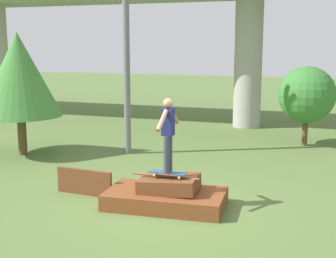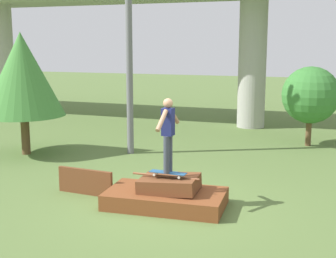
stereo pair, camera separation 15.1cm
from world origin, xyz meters
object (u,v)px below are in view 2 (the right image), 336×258
at_px(skateboard, 168,173).
at_px(tree_behind_right, 22,75).
at_px(tree_behind_left, 311,95).
at_px(skater, 168,130).
at_px(utility_pole, 129,39).

bearing_deg(skateboard, tree_behind_right, 152.13).
bearing_deg(tree_behind_left, tree_behind_right, -152.69).
xyz_separation_m(skater, tree_behind_left, (2.35, 7.18, 0.06)).
distance_m(utility_pole, tree_behind_left, 6.17).
bearing_deg(tree_behind_right, skateboard, -27.87).
relative_size(skater, utility_pole, 0.23).
bearing_deg(skater, tree_behind_left, 71.87).
bearing_deg(utility_pole, tree_behind_right, -158.51).
xyz_separation_m(utility_pole, tree_behind_right, (-2.97, -1.17, -1.04)).
bearing_deg(skater, utility_pole, 123.14).
xyz_separation_m(skateboard, skater, (-0.00, 0.00, 0.88)).
bearing_deg(tree_behind_right, tree_behind_left, 27.31).
distance_m(utility_pole, tree_behind_right, 3.36).
distance_m(skater, utility_pole, 5.33).
distance_m(skateboard, tree_behind_left, 7.62).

